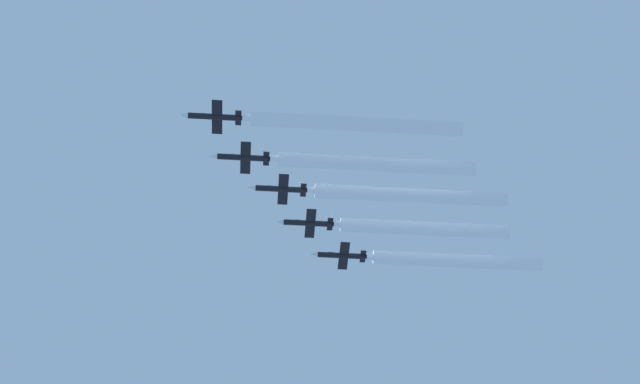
{
  "coord_description": "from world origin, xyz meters",
  "views": [
    {
      "loc": [
        -144.89,
        1.74,
        2.87
      ],
      "look_at": [
        -0.06,
        -7.92,
        150.97
      ],
      "focal_mm": 60.25,
      "sensor_mm": 36.0,
      "label": 1
    }
  ],
  "objects": [
    {
      "name": "smoke_trail_third_echelon",
      "position": [
        -0.58,
        -24.82,
        150.74
      ],
      "size": [
        2.74,
        38.86,
        2.74
      ],
      "color": "white"
    },
    {
      "name": "smoke_trail_fourth_echelon",
      "position": [
        7.76,
        -28.66,
        150.0
      ],
      "size": [
        2.74,
        35.0,
        2.74
      ],
      "color": "white"
    },
    {
      "name": "jet_fourth_echelon",
      "position": [
        7.76,
        -5.73,
        150.02
      ],
      "size": [
        8.14,
        11.85,
        2.85
      ],
      "color": "black"
    },
    {
      "name": "jet_second_echelon",
      "position": [
        -7.37,
        7.46,
        151.83
      ],
      "size": [
        8.14,
        11.85,
        2.85
      ],
      "color": "black"
    },
    {
      "name": "jet_lead",
      "position": [
        -15.67,
        12.93,
        153.52
      ],
      "size": [
        8.14,
        11.85,
        2.85
      ],
      "color": "black"
    },
    {
      "name": "jet_third_echelon",
      "position": [
        -0.58,
        0.04,
        150.76
      ],
      "size": [
        8.14,
        11.85,
        2.85
      ],
      "color": "black"
    },
    {
      "name": "smoke_trail_second_echelon",
      "position": [
        -7.37,
        -17.51,
        151.8
      ],
      "size": [
        2.74,
        39.07,
        2.74
      ],
      "color": "white"
    },
    {
      "name": "smoke_trail_lead",
      "position": [
        -15.67,
        -12.96,
        153.49
      ],
      "size": [
        2.74,
        40.92,
        2.74
      ],
      "color": "white"
    },
    {
      "name": "jet_fifth_echelon",
      "position": [
        15.56,
        -12.98,
        148.88
      ],
      "size": [
        8.14,
        11.85,
        2.85
      ],
      "color": "black"
    },
    {
      "name": "smoke_trail_fifth_echelon",
      "position": [
        15.56,
        -36.42,
        148.85
      ],
      "size": [
        2.74,
        36.02,
        2.74
      ],
      "color": "white"
    }
  ]
}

